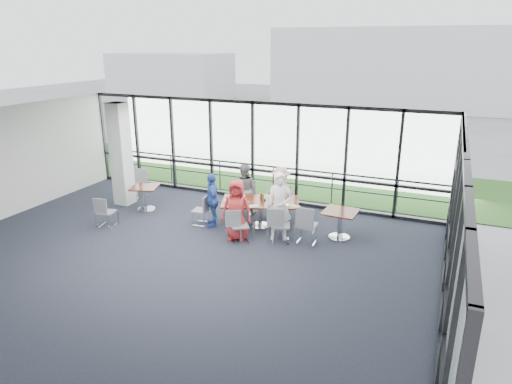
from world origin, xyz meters
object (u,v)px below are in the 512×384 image
at_px(side_table_left, 145,191).
at_px(diner_near_left, 237,210).
at_px(side_table_right, 340,215).
at_px(chair_main_fr, 279,201).
at_px(main_table, 260,205).
at_px(chair_spare_la, 107,212).
at_px(chair_main_fl, 243,198).
at_px(diner_end, 212,200).
at_px(chair_main_nr, 281,225).
at_px(chair_spare_r, 307,225).
at_px(chair_main_end, 201,210).
at_px(diner_far_right, 281,192).
at_px(chair_main_nl, 240,226).
at_px(diner_far_left, 244,189).
at_px(structural_column, 121,154).
at_px(diner_near_right, 280,207).
at_px(chair_spare_lb, 136,185).

xyz_separation_m(side_table_left, diner_near_left, (3.52, -0.89, 0.19)).
xyz_separation_m(side_table_right, chair_main_fr, (-2.07, 1.02, -0.22)).
relative_size(main_table, chair_main_fr, 2.89).
bearing_deg(side_table_right, chair_spare_la, -164.14).
distance_m(main_table, chair_main_fr, 1.14).
height_order(chair_main_fl, chair_spare_la, chair_main_fl).
height_order(main_table, diner_end, diner_end).
height_order(chair_main_nr, chair_spare_r, chair_spare_r).
height_order(diner_near_left, chair_main_end, diner_near_left).
bearing_deg(chair_main_fl, chair_main_fr, 170.02).
bearing_deg(diner_far_right, chair_main_nl, 67.58).
bearing_deg(diner_far_left, structural_column, -14.19).
xyz_separation_m(side_table_right, diner_near_right, (-1.44, -0.68, 0.27)).
xyz_separation_m(diner_end, chair_spare_lb, (-3.37, 1.01, -0.28)).
bearing_deg(side_table_right, chair_main_fl, 168.11).
xyz_separation_m(diner_far_right, chair_main_nr, (0.65, -1.79, -0.28)).
height_order(main_table, side_table_left, same).
relative_size(main_table, diner_end, 1.55).
distance_m(diner_far_right, diner_end, 2.09).
bearing_deg(diner_end, chair_main_end, -113.06).
height_order(side_table_right, diner_near_left, diner_near_left).
distance_m(side_table_left, diner_end, 2.52).
bearing_deg(side_table_left, chair_main_end, -9.99).
xyz_separation_m(diner_near_left, chair_main_nl, (0.14, -0.12, -0.37)).
distance_m(diner_near_right, chair_spare_lb, 5.54).
xyz_separation_m(structural_column, chair_main_nr, (5.63, -0.89, -1.13)).
relative_size(main_table, side_table_left, 2.41).
bearing_deg(diner_far_right, chair_main_fl, -0.70).
bearing_deg(side_table_left, diner_near_left, -14.16).
bearing_deg(chair_spare_r, chair_main_end, 179.00).
bearing_deg(chair_spare_la, side_table_right, 3.39).
xyz_separation_m(side_table_right, chair_main_nl, (-2.31, -1.24, -0.20)).
xyz_separation_m(diner_end, chair_main_fr, (1.41, 1.57, -0.35)).
distance_m(side_table_right, diner_end, 3.52).
relative_size(structural_column, chair_spare_la, 3.79).
xyz_separation_m(diner_near_left, chair_main_nr, (1.12, 0.25, -0.34)).
height_order(diner_near_right, chair_main_nl, diner_near_right).
bearing_deg(diner_far_left, chair_main_fl, -41.96).
height_order(structural_column, chair_main_fl, structural_column).
xyz_separation_m(side_table_left, chair_main_end, (2.15, -0.38, -0.20)).
distance_m(diner_near_left, chair_main_nl, 0.42).
bearing_deg(main_table, chair_main_end, 178.49).
xyz_separation_m(chair_main_fr, chair_main_end, (-1.76, -1.63, 0.01)).
relative_size(diner_far_right, chair_main_fl, 1.56).
bearing_deg(side_table_right, diner_end, -170.96).
relative_size(structural_column, diner_near_left, 1.98).
height_order(diner_near_left, diner_end, diner_near_left).
bearing_deg(chair_main_fr, diner_near_right, 75.77).
relative_size(diner_far_right, chair_spare_lb, 1.55).
bearing_deg(chair_spare_lb, diner_far_left, 166.08).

